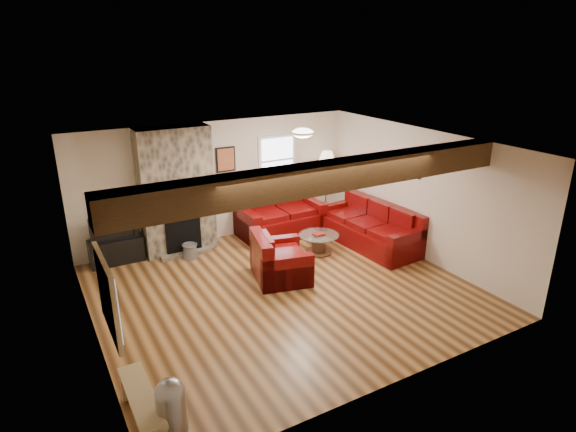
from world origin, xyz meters
name	(u,v)px	position (x,y,z in m)	size (l,w,h in m)	color
room	(283,222)	(0.00, 0.00, 1.25)	(8.00, 8.00, 8.00)	#513015
oak_beam	(328,176)	(0.00, -1.25, 2.31)	(6.00, 0.36, 0.38)	#33200F
chimney_breast	(176,193)	(-1.00, 2.49, 1.22)	(1.40, 0.67, 2.50)	#3A342D
back_window	(277,160)	(1.35, 2.71, 1.55)	(0.90, 0.08, 1.10)	white
hatch_window	(108,296)	(-2.96, -1.50, 1.45)	(0.08, 1.00, 0.90)	tan
ceiling_dome	(303,134)	(0.90, 0.90, 2.44)	(0.40, 0.40, 0.18)	beige
artwork_back	(226,159)	(0.15, 2.71, 1.70)	(0.42, 0.06, 0.52)	black
artwork_right	(410,166)	(2.96, 0.30, 1.75)	(0.06, 0.55, 0.42)	black
sofa_three	(370,225)	(2.48, 0.81, 0.44)	(2.26, 0.95, 0.87)	#470505
loveseat	(280,214)	(1.16, 2.23, 0.48)	(1.79, 1.03, 0.95)	#470505
armchair_red	(281,256)	(0.18, 0.42, 0.42)	(1.04, 0.91, 0.84)	#470505
coffee_table	(319,244)	(1.36, 1.00, 0.20)	(0.80, 0.80, 0.42)	#412315
tv_cabinet	(116,250)	(-2.24, 2.53, 0.25)	(0.98, 0.39, 0.49)	black
television	(113,226)	(-2.24, 2.53, 0.74)	(0.87, 0.11, 0.50)	black
floor_lamp	(327,162)	(2.38, 2.28, 1.46)	(0.44, 0.44, 1.71)	tan
pine_bench	(143,411)	(-2.83, -1.95, 0.22)	(0.27, 1.16, 0.43)	tan
pedal_bin	(172,411)	(-2.60, -2.31, 0.39)	(0.31, 0.31, 0.79)	#96969B
coal_bucket	(190,251)	(-0.96, 2.03, 0.15)	(0.31, 0.31, 0.29)	gray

